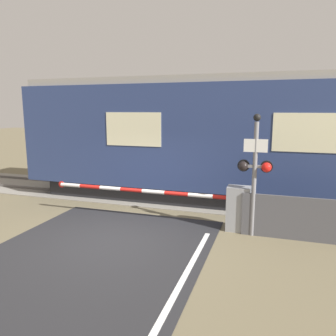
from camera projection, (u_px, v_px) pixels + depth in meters
ground_plane at (114, 239)px, 8.19m from camera, size 80.00×80.00×0.00m
track_bed at (167, 196)px, 12.17m from camera, size 36.00×3.20×0.13m
train at (304, 142)px, 10.40m from camera, size 19.17×2.84×4.23m
crossing_barrier at (220, 205)px, 8.79m from camera, size 5.87×0.44×1.20m
signal_post at (255, 168)px, 8.10m from camera, size 0.86×0.26×3.08m
roadside_fence at (310, 220)px, 7.91m from camera, size 3.25×0.06×1.10m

